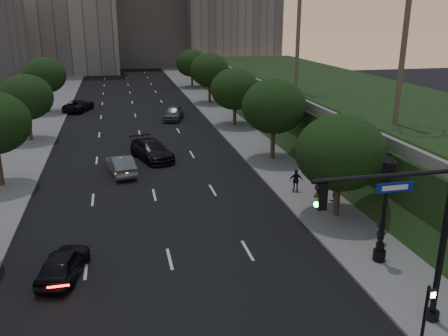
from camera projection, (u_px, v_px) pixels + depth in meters
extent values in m
plane|color=black|center=(184.00, 320.00, 18.82)|extent=(160.00, 160.00, 0.00)
cube|color=black|center=(141.00, 138.00, 46.65)|extent=(16.00, 140.00, 0.02)
cube|color=slate|center=(241.00, 132.00, 48.79)|extent=(4.50, 140.00, 0.15)
cube|color=slate|center=(30.00, 143.00, 44.47)|extent=(4.50, 140.00, 0.15)
cube|color=black|center=(356.00, 112.00, 48.81)|extent=(18.00, 90.00, 4.00)
cube|color=slate|center=(279.00, 92.00, 46.30)|extent=(0.35, 90.00, 0.70)
cube|color=#A6A198|center=(146.00, 8.00, 110.70)|extent=(22.00, 18.00, 26.00)
cylinder|color=#38281C|center=(337.00, 195.00, 27.97)|extent=(0.36, 0.36, 2.86)
ellipsoid|color=black|center=(340.00, 152.00, 27.17)|extent=(5.20, 5.20, 4.42)
cylinder|color=#38281C|center=(273.00, 141.00, 39.05)|extent=(0.36, 0.36, 3.21)
ellipsoid|color=black|center=(274.00, 106.00, 38.15)|extent=(5.20, 5.20, 4.42)
cylinder|color=#38281C|center=(235.00, 113.00, 51.16)|extent=(0.36, 0.36, 2.86)
ellipsoid|color=black|center=(235.00, 89.00, 50.36)|extent=(5.20, 5.20, 4.42)
cylinder|color=#38281C|center=(210.00, 92.00, 64.10)|extent=(0.36, 0.36, 3.21)
ellipsoid|color=black|center=(209.00, 70.00, 63.19)|extent=(5.20, 5.20, 4.42)
cylinder|color=#38281C|center=(192.00, 79.00, 78.06)|extent=(0.36, 0.36, 2.86)
ellipsoid|color=black|center=(192.00, 63.00, 77.26)|extent=(5.20, 5.20, 4.42)
cylinder|color=#38281C|center=(29.00, 126.00, 44.95)|extent=(0.36, 0.36, 2.99)
ellipsoid|color=black|center=(26.00, 97.00, 44.11)|extent=(5.00, 5.00, 4.25)
cylinder|color=#38281C|center=(48.00, 100.00, 57.90)|extent=(0.36, 0.36, 3.26)
ellipsoid|color=black|center=(45.00, 75.00, 56.98)|extent=(5.00, 5.00, 4.25)
cylinder|color=#4C4233|center=(405.00, 38.00, 32.41)|extent=(0.40, 0.40, 12.00)
cylinder|color=#4C4233|center=(299.00, 18.00, 46.55)|extent=(0.40, 0.40, 14.50)
cylinder|color=black|center=(443.00, 242.00, 17.62)|extent=(0.24, 0.24, 7.00)
cylinder|color=black|center=(431.00, 316.00, 18.62)|extent=(0.56, 0.56, 0.50)
cylinder|color=black|center=(386.00, 176.00, 16.18)|extent=(5.40, 0.16, 0.16)
cube|color=black|center=(322.00, 196.00, 15.87)|extent=(0.32, 0.22, 0.95)
sphere|color=black|center=(318.00, 188.00, 15.73)|extent=(0.20, 0.20, 0.20)
sphere|color=#3F2B0A|center=(317.00, 196.00, 15.82)|extent=(0.20, 0.20, 0.20)
sphere|color=#19F24C|center=(316.00, 204.00, 15.91)|extent=(0.20, 0.20, 0.20)
cube|color=navy|center=(395.00, 187.00, 16.41)|extent=(1.40, 0.05, 0.35)
cylinder|color=black|center=(379.00, 257.00, 23.02)|extent=(0.60, 0.60, 0.70)
cylinder|color=black|center=(380.00, 247.00, 22.87)|extent=(0.40, 0.40, 0.40)
cylinder|color=black|center=(384.00, 210.00, 22.27)|extent=(0.18, 0.18, 3.60)
cube|color=black|center=(389.00, 169.00, 21.63)|extent=(0.42, 0.42, 0.70)
cone|color=black|center=(390.00, 158.00, 21.48)|extent=(0.64, 0.64, 0.35)
sphere|color=black|center=(391.00, 154.00, 21.42)|extent=(0.14, 0.14, 0.14)
cylinder|color=black|center=(425.00, 317.00, 16.96)|extent=(0.12, 0.12, 2.50)
cube|color=black|center=(432.00, 294.00, 16.47)|extent=(0.30, 0.14, 0.35)
cube|color=white|center=(433.00, 295.00, 16.39)|extent=(0.18, 0.02, 0.22)
imported|color=black|center=(63.00, 263.00, 21.73)|extent=(2.48, 4.22, 1.35)
imported|color=slate|center=(121.00, 165.00, 35.79)|extent=(2.34, 4.68, 1.47)
imported|color=black|center=(79.00, 105.00, 59.29)|extent=(4.04, 5.72, 1.45)
imported|color=black|center=(152.00, 150.00, 39.49)|extent=(3.90, 5.95, 1.60)
imported|color=#4F5056|center=(173.00, 113.00, 54.37)|extent=(3.18, 5.14, 1.63)
imported|color=black|center=(381.00, 230.00, 24.58)|extent=(0.59, 0.42, 1.55)
imported|color=black|center=(334.00, 188.00, 30.23)|extent=(1.01, 0.88, 1.76)
imported|color=black|center=(296.00, 180.00, 31.86)|extent=(0.97, 0.58, 1.55)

